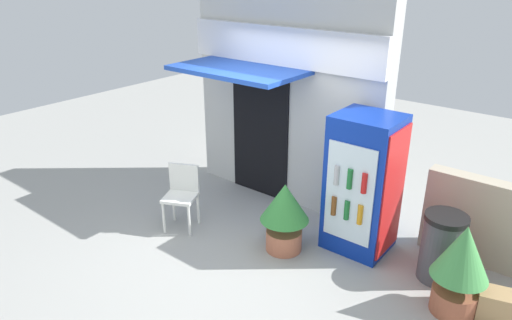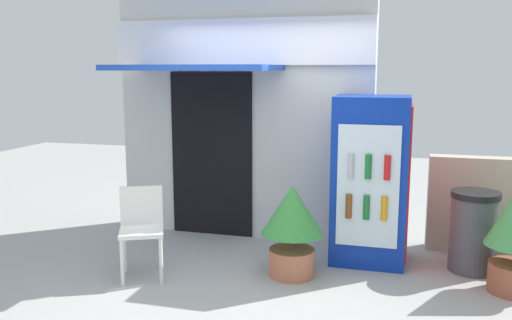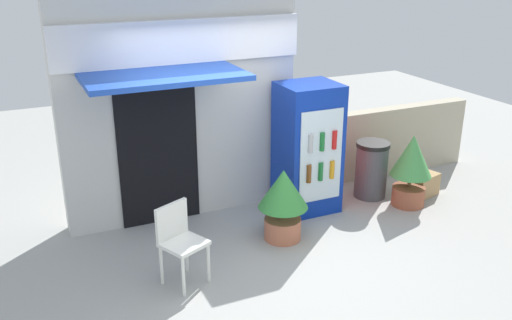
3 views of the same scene
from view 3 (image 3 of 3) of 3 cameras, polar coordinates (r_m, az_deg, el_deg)
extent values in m
plane|color=#A3A39E|center=(6.47, 0.62, -10.20)|extent=(16.00, 16.00, 0.00)
cube|color=silver|center=(7.14, -7.70, 5.82)|extent=(3.04, 0.29, 3.02)
cube|color=white|center=(6.81, -7.54, 11.86)|extent=(3.04, 0.08, 0.52)
cube|color=#1E47B2|center=(6.32, -9.33, 8.43)|extent=(1.77, 1.01, 0.06)
cube|color=black|center=(7.06, -9.93, 1.00)|extent=(1.00, 0.03, 1.96)
cube|color=#0C2D9E|center=(7.41, 5.24, 1.24)|extent=(0.75, 0.67, 1.72)
cube|color=silver|center=(7.12, 6.62, 0.38)|extent=(0.60, 0.02, 1.21)
cube|color=red|center=(7.59, 7.76, 1.63)|extent=(0.02, 0.61, 1.55)
cylinder|color=brown|center=(7.10, 5.40, -1.39)|extent=(0.06, 0.06, 0.24)
cylinder|color=#196B2D|center=(7.18, 6.59, -1.18)|extent=(0.06, 0.06, 0.24)
cylinder|color=orange|center=(7.26, 7.74, -0.97)|extent=(0.06, 0.06, 0.24)
cylinder|color=#B2B2B7|center=(6.96, 5.57, 1.69)|extent=(0.06, 0.06, 0.24)
cylinder|color=#196B2D|center=(7.04, 6.75, 1.87)|extent=(0.06, 0.06, 0.24)
cylinder|color=red|center=(7.13, 7.98, 2.05)|extent=(0.06, 0.06, 0.24)
cylinder|color=white|center=(5.81, -7.39, -11.71)|extent=(0.04, 0.04, 0.44)
cylinder|color=white|center=(6.02, -4.86, -10.38)|extent=(0.04, 0.04, 0.44)
cylinder|color=white|center=(6.04, -9.60, -10.52)|extent=(0.04, 0.04, 0.44)
cylinder|color=white|center=(6.23, -7.08, -9.29)|extent=(0.04, 0.04, 0.44)
cube|color=white|center=(5.90, -7.33, -8.45)|extent=(0.54, 0.53, 0.04)
cube|color=white|center=(5.92, -8.59, -6.10)|extent=(0.39, 0.21, 0.38)
cylinder|color=#BC6B4C|center=(6.87, 2.72, -6.96)|extent=(0.45, 0.45, 0.27)
cylinder|color=brown|center=(6.77, 2.75, -5.37)|extent=(0.05, 0.05, 0.16)
cone|color=#388C3D|center=(6.64, 2.80, -2.93)|extent=(0.60, 0.60, 0.47)
cylinder|color=#995138|center=(8.01, 15.21, -3.52)|extent=(0.45, 0.45, 0.27)
cylinder|color=brown|center=(7.92, 15.36, -2.07)|extent=(0.05, 0.05, 0.17)
cone|color=#47994C|center=(7.79, 15.61, 0.44)|extent=(0.56, 0.56, 0.57)
cylinder|color=#47474C|center=(8.07, 11.63, -1.16)|extent=(0.45, 0.45, 0.75)
cylinder|color=black|center=(7.93, 11.84, 1.56)|extent=(0.47, 0.47, 0.06)
cube|color=#B7AD93|center=(8.98, 13.84, 1.98)|extent=(2.56, 0.22, 1.05)
cube|color=tan|center=(8.35, 16.70, -2.44)|extent=(0.49, 0.36, 0.32)
camera|label=1|loc=(5.75, 54.15, 12.25)|focal=32.54mm
camera|label=2|loc=(4.06, 54.16, -7.45)|focal=37.76mm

